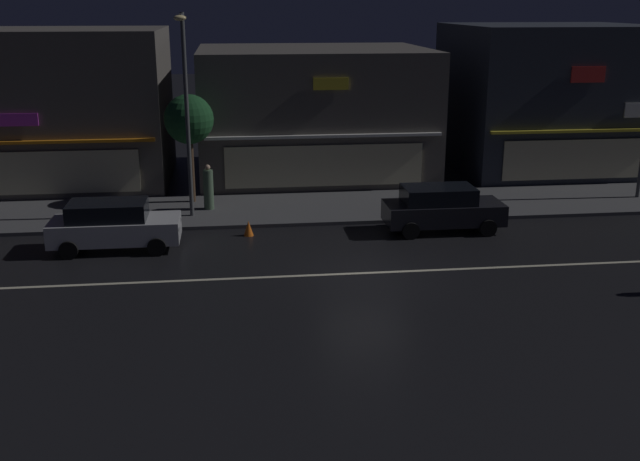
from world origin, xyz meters
The scene contains 12 objects.
ground_plane centered at (0.00, 0.00, 0.00)m, with size 140.00×140.00×0.00m, color black.
lane_divider_stripe centered at (0.00, 0.00, 0.01)m, with size 37.05×0.16×0.01m, color beige.
sidewalk_far centered at (0.00, 7.66, 0.07)m, with size 39.00×4.73×0.14m, color #4C4C4F.
storefront_left_block centered at (-11.70, 14.04, 3.48)m, with size 9.60×8.19×6.97m.
storefront_center_block centered at (11.70, 14.37, 3.53)m, with size 9.15×8.85×7.07m.
storefront_right_block centered at (0.00, 14.53, 3.01)m, with size 10.77×9.18×6.03m.
streetlamp_mid centered at (-5.59, 6.65, 4.59)m, with size 0.44×1.64×7.60m.
pedestrian_on_sidewalk centered at (-4.95, 7.76, 0.97)m, with size 0.40×0.40×1.81m.
street_tree centered at (-5.65, 9.03, 3.53)m, with size 2.00×2.00×4.43m.
parked_car_near_kerb centered at (3.59, 4.16, 0.87)m, with size 4.30×1.98×1.67m.
parked_car_trailing centered at (-8.05, 3.38, 0.87)m, with size 4.30×1.98×1.67m.
traffic_cone centered at (-3.48, 4.40, 0.28)m, with size 0.36×0.36×0.55m, color orange.
Camera 1 is at (-4.01, -21.51, 8.04)m, focal length 41.96 mm.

